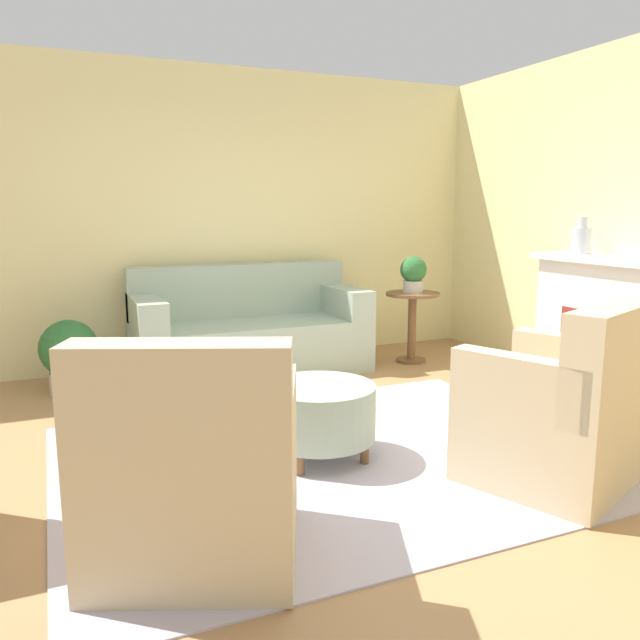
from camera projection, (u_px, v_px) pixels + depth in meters
ground_plane at (334, 459)px, 3.74m from camera, size 16.00×16.00×0.00m
wall_back at (214, 218)px, 6.00m from camera, size 9.41×0.12×2.80m
rug at (334, 458)px, 3.74m from camera, size 3.17×2.46×0.01m
couch at (250, 333)px, 5.75m from camera, size 2.09×0.91×0.97m
armchair_left at (194, 477)px, 2.58m from camera, size 1.07×1.04×1.00m
armchair_right at (562, 415)px, 3.37m from camera, size 1.07×1.04×1.00m
ottoman_table at (319, 412)px, 3.72m from camera, size 0.68×0.68×0.44m
side_table at (412, 315)px, 6.07m from camera, size 0.52×0.52×0.69m
fireplace at (613, 325)px, 4.91m from camera, size 0.44×1.42×1.12m
vase_mantel_near at (582, 239)px, 5.12m from camera, size 0.16×0.16×0.30m
potted_plant_on_side_table at (413, 273)px, 5.99m from camera, size 0.25×0.25×0.35m
potted_plant_floor at (69, 354)px, 5.05m from camera, size 0.46×0.46×0.60m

